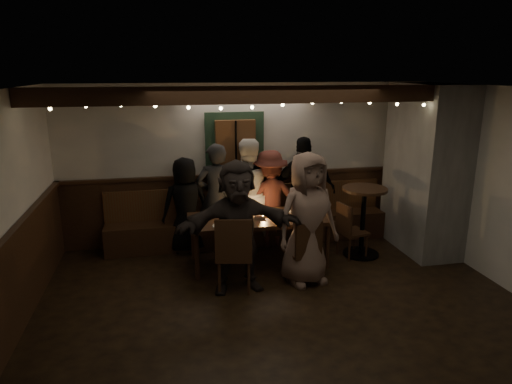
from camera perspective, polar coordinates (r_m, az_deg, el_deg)
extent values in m
cube|color=black|center=(5.69, 3.58, -14.52)|extent=(6.00, 5.00, 0.01)
cube|color=black|center=(4.95, 4.09, 12.76)|extent=(6.00, 5.00, 0.01)
cube|color=silver|center=(7.54, -1.22, 3.60)|extent=(6.00, 0.01, 2.60)
cube|color=black|center=(7.70, -1.15, -1.92)|extent=(6.00, 0.05, 1.10)
cube|color=black|center=(5.52, -28.29, -10.93)|extent=(0.05, 5.00, 1.10)
cube|color=slate|center=(7.57, 20.41, 2.70)|extent=(0.70, 1.40, 2.60)
cube|color=black|center=(7.57, -0.79, -4.82)|extent=(4.60, 0.45, 0.45)
cube|color=#562D17|center=(7.59, -1.06, -0.98)|extent=(4.60, 0.06, 0.50)
cube|color=#203A28|center=(7.38, -2.68, 6.10)|extent=(0.95, 0.04, 1.00)
cube|color=#562D17|center=(7.32, -2.60, 6.03)|extent=(0.64, 0.12, 0.76)
cube|color=black|center=(5.92, 1.41, 12.06)|extent=(6.00, 0.16, 0.22)
sphere|color=#FFE599|center=(5.90, -24.36, 9.47)|extent=(0.04, 0.04, 0.04)
sphere|color=#FFE599|center=(5.83, -20.49, 10.03)|extent=(0.04, 0.04, 0.04)
sphere|color=#FFE599|center=(5.78, -16.52, 10.38)|extent=(0.04, 0.04, 0.04)
sphere|color=#FFE599|center=(5.76, -12.48, 10.46)|extent=(0.04, 0.04, 0.04)
sphere|color=#FFE599|center=(5.77, -8.43, 10.40)|extent=(0.04, 0.04, 0.04)
sphere|color=#FFE599|center=(5.81, -4.43, 10.39)|extent=(0.04, 0.04, 0.04)
sphere|color=#FFE599|center=(5.87, -0.49, 10.54)|extent=(0.04, 0.04, 0.04)
sphere|color=#FFE599|center=(5.96, 3.36, 10.81)|extent=(0.04, 0.04, 0.04)
sphere|color=#FFE599|center=(6.07, 7.08, 11.03)|extent=(0.04, 0.04, 0.04)
sphere|color=#FFE599|center=(6.21, 10.64, 11.02)|extent=(0.04, 0.04, 0.04)
sphere|color=#FFE599|center=(6.37, 14.03, 10.78)|extent=(0.04, 0.04, 0.04)
sphere|color=#FFE599|center=(6.56, 17.23, 10.44)|extent=(0.04, 0.04, 0.04)
sphere|color=#FFE599|center=(6.76, 20.24, 10.18)|extent=(0.04, 0.04, 0.04)
sphere|color=#FFE599|center=(6.98, 23.09, 10.09)|extent=(0.04, 0.04, 0.04)
cube|color=black|center=(6.65, 0.35, -3.40)|extent=(2.03, 0.87, 0.06)
cylinder|color=black|center=(6.32, -7.39, -8.03)|extent=(0.07, 0.07, 0.67)
cylinder|color=black|center=(6.98, -7.85, -5.76)|extent=(0.07, 0.07, 0.67)
cylinder|color=black|center=(6.70, 8.90, -6.73)|extent=(0.07, 0.07, 0.67)
cylinder|color=black|center=(7.33, 6.97, -4.72)|extent=(0.07, 0.07, 0.67)
cylinder|color=#BF7226|center=(6.63, -5.61, -2.65)|extent=(0.07, 0.07, 0.14)
cylinder|color=#BF7226|center=(6.37, -2.81, -3.33)|extent=(0.07, 0.07, 0.14)
cylinder|color=silver|center=(6.70, -1.33, -2.37)|extent=(0.07, 0.07, 0.14)
cylinder|color=#BF7226|center=(6.63, 2.72, -2.59)|extent=(0.07, 0.07, 0.14)
cylinder|color=silver|center=(6.88, 4.46, -1.95)|extent=(0.07, 0.07, 0.14)
cylinder|color=#BF7226|center=(6.69, 6.70, -2.49)|extent=(0.07, 0.07, 0.14)
cylinder|color=white|center=(6.27, -4.35, -4.24)|extent=(0.25, 0.25, 0.01)
cube|color=#B2B2B7|center=(6.58, 0.44, -3.09)|extent=(0.15, 0.10, 0.05)
cylinder|color=#990C0C|center=(6.56, 0.19, -2.66)|extent=(0.03, 0.03, 0.15)
cylinder|color=gold|center=(6.57, 0.68, -2.63)|extent=(0.03, 0.03, 0.15)
cylinder|color=silver|center=(6.69, 0.96, -2.67)|extent=(0.05, 0.05, 0.08)
sphere|color=#FFB24C|center=(6.67, 0.97, -2.20)|extent=(0.03, 0.03, 0.03)
cube|color=black|center=(5.98, -2.74, -7.87)|extent=(0.54, 0.54, 0.04)
cube|color=black|center=(5.68, -2.84, -6.03)|extent=(0.46, 0.13, 0.53)
cylinder|color=black|center=(6.25, -0.92, -9.28)|extent=(0.04, 0.04, 0.45)
cylinder|color=black|center=(5.91, -0.92, -10.78)|extent=(0.04, 0.04, 0.45)
cylinder|color=black|center=(6.26, -4.40, -9.28)|extent=(0.04, 0.04, 0.45)
cylinder|color=black|center=(5.92, -4.61, -10.78)|extent=(0.04, 0.04, 0.45)
cube|color=black|center=(6.25, 5.71, -7.50)|extent=(0.48, 0.48, 0.04)
cube|color=black|center=(6.01, 6.65, -5.91)|extent=(0.40, 0.13, 0.46)
cylinder|color=black|center=(6.54, 6.16, -8.50)|extent=(0.03, 0.03, 0.39)
cylinder|color=black|center=(6.29, 7.70, -9.55)|extent=(0.03, 0.03, 0.39)
cylinder|color=black|center=(6.39, 3.64, -9.03)|extent=(0.03, 0.03, 0.39)
cylinder|color=black|center=(6.13, 5.12, -10.14)|extent=(0.03, 0.03, 0.39)
cube|color=black|center=(7.16, 12.00, -4.91)|extent=(0.46, 0.46, 0.04)
cube|color=black|center=(6.98, 10.93, -3.29)|extent=(0.11, 0.39, 0.44)
cylinder|color=black|center=(7.20, 13.65, -6.65)|extent=(0.03, 0.03, 0.38)
cylinder|color=black|center=(7.02, 11.59, -7.08)|extent=(0.03, 0.03, 0.38)
cylinder|color=black|center=(7.43, 12.21, -5.86)|extent=(0.03, 0.03, 0.38)
cylinder|color=black|center=(7.26, 10.18, -6.25)|extent=(0.03, 0.03, 0.38)
cylinder|color=black|center=(7.38, 12.95, -7.50)|extent=(0.55, 0.55, 0.03)
cylinder|color=black|center=(7.20, 13.19, -3.73)|extent=(0.07, 0.07, 1.06)
cylinder|color=black|center=(7.05, 13.45, 0.34)|extent=(0.68, 0.68, 0.04)
imported|color=black|center=(7.19, -8.77, -1.63)|extent=(0.81, 0.60, 1.51)
imported|color=black|center=(7.23, -5.02, -0.61)|extent=(0.65, 0.45, 1.71)
imported|color=beige|center=(7.29, -1.23, -0.18)|extent=(0.97, 0.83, 1.76)
imported|color=#4E221D|center=(7.34, 1.74, -0.85)|extent=(1.09, 0.73, 1.58)
imported|color=black|center=(7.48, 5.98, 0.16)|extent=(1.10, 0.60, 1.77)
imported|color=#292220|center=(5.83, -2.34, -4.37)|extent=(1.62, 0.57, 1.73)
imported|color=#82655A|center=(6.06, 6.39, -3.35)|extent=(0.98, 0.76, 1.79)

